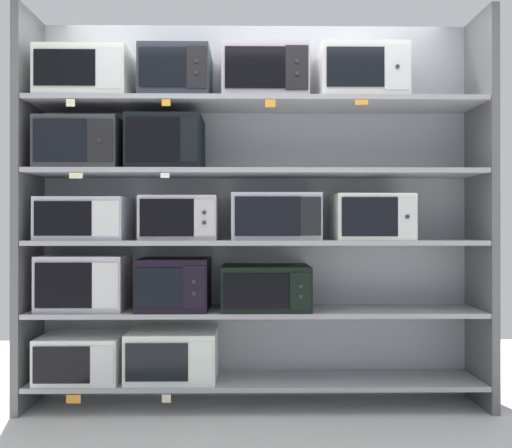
{
  "coord_description": "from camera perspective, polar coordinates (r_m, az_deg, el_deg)",
  "views": [
    {
      "loc": [
        -0.05,
        -3.49,
        1.14
      ],
      "look_at": [
        0.0,
        0.0,
        1.15
      ],
      "focal_mm": 38.77,
      "sensor_mm": 36.0,
      "label": 1
    }
  ],
  "objects": [
    {
      "name": "back_panel",
      "position": [
        3.72,
        -0.05,
        1.4
      ],
      "size": [
        3.01,
        0.04,
        2.48
      ],
      "primitive_type": "cube",
      "color": "#9EA3A8",
      "rests_on": "ground"
    },
    {
      "name": "upright_left",
      "position": [
        3.75,
        -22.44,
        1.41
      ],
      "size": [
        0.05,
        0.42,
        2.48
      ],
      "primitive_type": "cube",
      "color": "#5B5B5E",
      "rests_on": "ground"
    },
    {
      "name": "upright_right",
      "position": [
        3.79,
        22.23,
        1.39
      ],
      "size": [
        0.05,
        0.42,
        2.48
      ],
      "primitive_type": "cube",
      "color": "#5B5B5E",
      "rests_on": "ground"
    },
    {
      "name": "shelf_0",
      "position": [
        3.62,
        0.0,
        -15.86
      ],
      "size": [
        2.81,
        0.42,
        0.03
      ],
      "primitive_type": "cube",
      "color": "#99999E",
      "rests_on": "ground"
    },
    {
      "name": "microwave_0",
      "position": [
        3.73,
        -17.46,
        -12.95
      ],
      "size": [
        0.51,
        0.41,
        0.28
      ],
      "color": "silver",
      "rests_on": "shelf_0"
    },
    {
      "name": "microwave_1",
      "position": [
        3.61,
        -8.57,
        -13.17
      ],
      "size": [
        0.55,
        0.4,
        0.3
      ],
      "color": "silver",
      "rests_on": "shelf_0"
    },
    {
      "name": "price_tag_0",
      "position": [
        3.58,
        -18.31,
        -16.78
      ],
      "size": [
        0.09,
        0.0,
        0.05
      ],
      "primitive_type": "cube",
      "color": "orange"
    },
    {
      "name": "price_tag_1",
      "position": [
        3.46,
        -9.24,
        -17.36
      ],
      "size": [
        0.05,
        0.0,
        0.05
      ],
      "primitive_type": "cube",
      "color": "beige"
    },
    {
      "name": "shelf_1",
      "position": [
        3.53,
        0.0,
        -9.0
      ],
      "size": [
        2.81,
        0.42,
        0.03
      ],
      "primitive_type": "cube",
      "color": "#99999E"
    },
    {
      "name": "microwave_2",
      "position": [
        3.65,
        -17.28,
        -5.77
      ],
      "size": [
        0.53,
        0.36,
        0.34
      ],
      "color": "#BAB7C3",
      "rests_on": "shelf_1"
    },
    {
      "name": "microwave_3",
      "position": [
        3.53,
        -8.41,
        -6.13
      ],
      "size": [
        0.44,
        0.42,
        0.32
      ],
      "color": "black",
      "rests_on": "shelf_1"
    },
    {
      "name": "microwave_4",
      "position": [
        3.51,
        1.0,
        -6.54
      ],
      "size": [
        0.55,
        0.44,
        0.28
      ],
      "color": "black",
      "rests_on": "shelf_1"
    },
    {
      "name": "shelf_2",
      "position": [
        3.49,
        0.0,
        -1.89
      ],
      "size": [
        2.81,
        0.42,
        0.03
      ],
      "primitive_type": "cube",
      "color": "#99999E"
    },
    {
      "name": "microwave_5",
      "position": [
        3.63,
        -17.22,
        0.51
      ],
      "size": [
        0.54,
        0.39,
        0.26
      ],
      "color": "#B1B2C2",
      "rests_on": "shelf_2"
    },
    {
      "name": "microwave_6",
      "position": [
        3.51,
        -7.85,
        0.61
      ],
      "size": [
        0.48,
        0.36,
        0.27
      ],
      "color": "#B7B3BA",
      "rests_on": "shelf_2"
    },
    {
      "name": "microwave_7",
      "position": [
        3.49,
        2.04,
        0.76
      ],
      "size": [
        0.55,
        0.35,
        0.29
      ],
      "color": "#B1B1C0",
      "rests_on": "shelf_2"
    },
    {
      "name": "microwave_8",
      "position": [
        3.57,
        11.76,
        0.69
      ],
      "size": [
        0.47,
        0.42,
        0.29
      ],
      "color": "silver",
      "rests_on": "shelf_2"
    },
    {
      "name": "shelf_3",
      "position": [
        3.5,
        0.0,
        5.28
      ],
      "size": [
        2.81,
        0.42,
        0.03
      ],
      "primitive_type": "cube",
      "color": "#99999E"
    },
    {
      "name": "microwave_9",
      "position": [
        3.67,
        -17.47,
        7.76
      ],
      "size": [
        0.5,
        0.42,
        0.32
      ],
      "color": "#33343A",
      "rests_on": "shelf_3"
    },
    {
      "name": "microwave_10",
      "position": [
        3.56,
        -9.25,
        8.14
      ],
      "size": [
        0.46,
        0.4,
        0.33
      ],
      "color": "black",
      "rests_on": "shelf_3"
    },
    {
      "name": "price_tag_2",
      "position": [
        3.44,
        -18.08,
        4.77
      ],
      "size": [
        0.08,
        0.0,
        0.03
      ],
      "primitive_type": "cube",
      "color": "beige"
    },
    {
      "name": "price_tag_3",
      "position": [
        3.32,
        -9.37,
        4.97
      ],
      "size": [
        0.05,
        0.0,
        0.03
      ],
      "primitive_type": "cube",
      "color": "white"
    },
    {
      "name": "shelf_4",
      "position": [
        3.57,
        0.0,
        12.28
      ],
      "size": [
        2.81,
        0.42,
        0.03
      ],
      "primitive_type": "cube",
      "color": "#99999E"
    },
    {
      "name": "microwave_11",
      "position": [
        3.75,
        -17.07,
        14.34
      ],
      "size": [
        0.55,
        0.41,
        0.31
      ],
      "color": "silver",
      "rests_on": "shelf_4"
    },
    {
      "name": "microwave_12",
      "position": [
        3.64,
        -8.19,
        14.84
      ],
      "size": [
        0.43,
        0.43,
        0.31
      ],
      "color": "#292E38",
      "rests_on": "shelf_4"
    },
    {
      "name": "microwave_13",
      "position": [
        3.61,
        0.93,
        15.13
      ],
      "size": [
        0.53,
        0.35,
        0.34
      ],
      "color": "#BEB3C3",
      "rests_on": "shelf_4"
    },
    {
      "name": "microwave_14",
      "position": [
        3.68,
        10.79,
        14.82
      ],
      "size": [
        0.53,
        0.39,
        0.33
      ],
      "color": "silver",
      "rests_on": "shelf_4"
    },
    {
      "name": "price_tag_4",
      "position": [
        3.51,
        -18.59,
        11.78
      ],
      "size": [
        0.05,
        0.0,
        0.05
      ],
      "primitive_type": "cube",
      "color": "beige"
    },
    {
      "name": "price_tag_5",
      "position": [
        3.39,
        -9.26,
        12.27
      ],
      "size": [
        0.05,
        0.0,
        0.04
      ],
      "primitive_type": "cube",
      "color": "orange"
    },
    {
      "name": "price_tag_6",
      "position": [
        3.35,
        1.48,
        12.35
      ],
      "size": [
        0.06,
        0.0,
        0.05
      ],
      "primitive_type": "cube",
      "color": "orange"
    },
    {
      "name": "price_tag_7",
      "position": [
        3.42,
        10.82,
        12.24
      ],
      "size": [
        0.08,
        0.0,
        0.03
      ],
      "primitive_type": "cube",
      "color": "orange"
    }
  ]
}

